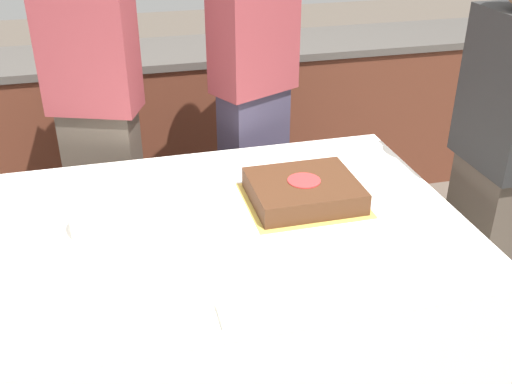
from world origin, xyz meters
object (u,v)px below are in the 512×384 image
at_px(cake, 304,191).
at_px(person_cutting_cake, 254,98).
at_px(plate_stack, 105,219).
at_px(person_standing_back, 97,115).
at_px(person_seated_right, 495,171).

distance_m(cake, person_cutting_cake, 0.72).
xyz_separation_m(plate_stack, person_standing_back, (0.00, 0.74, 0.08)).
bearing_deg(person_seated_right, person_standing_back, -119.23).
height_order(plate_stack, person_cutting_cake, person_cutting_cake).
bearing_deg(person_seated_right, cake, -95.69).
bearing_deg(plate_stack, cake, 2.59).
relative_size(cake, person_standing_back, 0.24).
bearing_deg(person_cutting_cake, person_standing_back, -26.15).
relative_size(person_seated_right, person_standing_back, 0.94).
relative_size(cake, plate_stack, 1.84).
relative_size(cake, person_seated_right, 0.26).
xyz_separation_m(plate_stack, person_cutting_cake, (0.69, 0.74, 0.09)).
bearing_deg(person_standing_back, cake, 154.78).
height_order(plate_stack, person_standing_back, person_standing_back).
distance_m(plate_stack, person_seated_right, 1.41).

